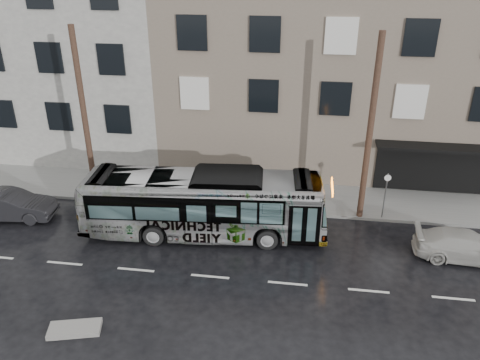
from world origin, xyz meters
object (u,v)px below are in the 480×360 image
object	(u,v)px
utility_pole_front	(370,131)
bus	(204,204)
sign_post	(385,196)
white_sedan	(466,246)
dark_sedan	(10,205)
utility_pole_rear	(85,118)

from	to	relation	value
utility_pole_front	bus	world-z (taller)	utility_pole_front
sign_post	white_sedan	size ratio (longest dim) A/B	0.55
white_sedan	dark_sedan	size ratio (longest dim) A/B	0.99
bus	sign_post	bearing A→B (deg)	-78.52
bus	dark_sedan	distance (m)	9.98
white_sedan	dark_sedan	bearing A→B (deg)	92.39
bus	utility_pole_rear	bearing A→B (deg)	64.27
utility_pole_front	bus	size ratio (longest dim) A/B	0.79
sign_post	dark_sedan	world-z (taller)	sign_post
utility_pole_front	dark_sedan	size ratio (longest dim) A/B	2.05
sign_post	bus	world-z (taller)	bus
utility_pole_rear	white_sedan	size ratio (longest dim) A/B	2.07
utility_pole_front	white_sedan	bearing A→B (deg)	-34.33
utility_pole_front	white_sedan	xyz separation A→B (m)	(4.23, -2.89, -4.02)
bus	white_sedan	bearing A→B (deg)	-96.77
utility_pole_front	dark_sedan	world-z (taller)	utility_pole_front
sign_post	white_sedan	world-z (taller)	sign_post
bus	dark_sedan	size ratio (longest dim) A/B	2.58
bus	dark_sedan	xyz separation A→B (m)	(-9.94, 0.00, -0.86)
sign_post	utility_pole_rear	bearing A→B (deg)	180.00
utility_pole_front	bus	distance (m)	8.43
bus	dark_sedan	bearing A→B (deg)	85.11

